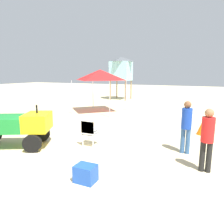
# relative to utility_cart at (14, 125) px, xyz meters

# --- Properties ---
(ground) EXTENTS (80.00, 80.00, 0.00)m
(ground) POSITION_rel_utility_cart_xyz_m (1.74, -0.62, -0.78)
(ground) COLOR beige
(utility_cart) EXTENTS (2.81, 2.26, 1.50)m
(utility_cart) POSITION_rel_utility_cart_xyz_m (0.00, 0.00, 0.00)
(utility_cart) COLOR #197A2D
(utility_cart) RESTS_ON ground
(stacked_plastic_chairs) EXTENTS (0.48, 0.48, 1.02)m
(stacked_plastic_chairs) POSITION_rel_utility_cart_xyz_m (2.34, 1.15, -0.18)
(stacked_plastic_chairs) COLOR white
(stacked_plastic_chairs) RESTS_ON ground
(surfboard_pile) EXTENTS (2.28, 0.84, 0.32)m
(surfboard_pile) POSITION_rel_utility_cart_xyz_m (-2.17, 2.74, -0.63)
(surfboard_pile) COLOR #268CCC
(surfboard_pile) RESTS_ON ground
(lifeguard_near_left) EXTENTS (0.32, 0.32, 1.69)m
(lifeguard_near_left) POSITION_rel_utility_cart_xyz_m (6.10, 0.78, 0.19)
(lifeguard_near_left) COLOR black
(lifeguard_near_left) RESTS_ON ground
(lifeguard_near_center) EXTENTS (0.32, 0.32, 1.71)m
(lifeguard_near_center) POSITION_rel_utility_cart_xyz_m (5.49, 1.89, 0.20)
(lifeguard_near_center) COLOR #33598C
(lifeguard_near_center) RESTS_ON ground
(popup_canopy) EXTENTS (2.71, 2.71, 2.80)m
(popup_canopy) POSITION_rel_utility_cart_xyz_m (-0.45, 7.19, 1.67)
(popup_canopy) COLOR #B2B2B7
(popup_canopy) RESTS_ON ground
(lifeguard_tower) EXTENTS (1.98, 1.98, 4.11)m
(lifeguard_tower) POSITION_rel_utility_cart_xyz_m (-1.78, 14.00, 2.21)
(lifeguard_tower) COLOR olive
(lifeguard_tower) RESTS_ON ground
(traffic_cone_near) EXTENTS (0.37, 0.37, 0.52)m
(traffic_cone_near) POSITION_rel_utility_cart_xyz_m (5.89, 4.37, -0.52)
(traffic_cone_near) COLOR orange
(traffic_cone_near) RESTS_ON ground
(cooler_box) EXTENTS (0.50, 0.40, 0.42)m
(cooler_box) POSITION_rel_utility_cart_xyz_m (3.52, -1.00, -0.58)
(cooler_box) COLOR blue
(cooler_box) RESTS_ON ground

